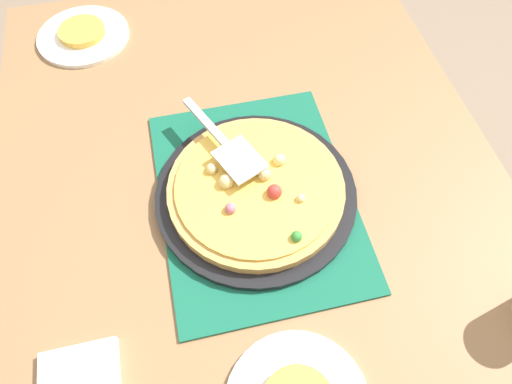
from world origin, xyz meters
TOP-DOWN VIEW (x-y plane):
  - ground_plane at (0.00, 0.00)m, footprint 8.00×8.00m
  - dining_table at (0.00, 0.00)m, footprint 1.40×1.00m
  - placemat at (0.00, 0.00)m, footprint 0.48×0.36m
  - pizza_pan at (0.00, 0.00)m, footprint 0.38×0.38m
  - pizza at (0.00, -0.00)m, footprint 0.33×0.33m
  - plate_near_left at (0.54, 0.31)m, footprint 0.22×0.22m
  - served_slice_left at (0.54, 0.31)m, footprint 0.11×0.11m
  - pizza_server at (0.09, 0.04)m, footprint 0.23×0.13m

SIDE VIEW (x-z plane):
  - ground_plane at x=0.00m, z-range 0.00..0.00m
  - dining_table at x=0.00m, z-range 0.27..1.02m
  - placemat at x=0.00m, z-range 0.75..0.76m
  - plate_near_left at x=0.54m, z-range 0.75..0.76m
  - pizza_pan at x=0.00m, z-range 0.76..0.77m
  - served_slice_left at x=0.54m, z-range 0.76..0.78m
  - pizza at x=0.00m, z-range 0.76..0.81m
  - pizza_server at x=0.09m, z-range 0.81..0.82m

